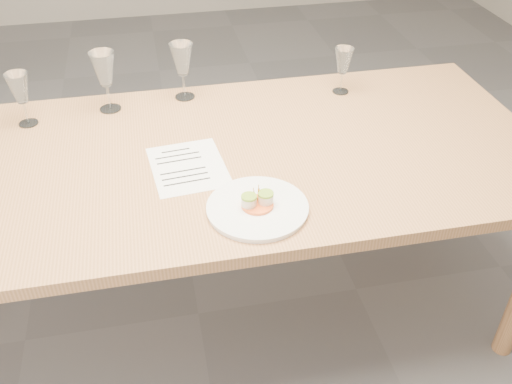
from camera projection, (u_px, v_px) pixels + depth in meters
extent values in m
plane|color=slate|center=(198.00, 313.00, 2.29)|extent=(7.00, 7.00, 0.00)
cube|color=tan|center=(185.00, 162.00, 1.85)|extent=(2.40, 1.00, 0.04)
cylinder|color=tan|center=(426.00, 156.00, 2.57)|extent=(0.07, 0.07, 0.71)
cylinder|color=white|center=(257.00, 208.00, 1.61)|extent=(0.29, 0.29, 0.01)
cylinder|color=white|center=(257.00, 207.00, 1.61)|extent=(0.29, 0.29, 0.01)
cylinder|color=orange|center=(257.00, 205.00, 1.61)|extent=(0.09, 0.09, 0.01)
cylinder|color=beige|center=(249.00, 201.00, 1.59)|extent=(0.04, 0.04, 0.03)
cylinder|color=beige|center=(266.00, 198.00, 1.60)|extent=(0.04, 0.04, 0.03)
cylinder|color=#8BAE30|center=(249.00, 197.00, 1.58)|extent=(0.04, 0.04, 0.01)
cylinder|color=#8BAE30|center=(266.00, 194.00, 1.59)|extent=(0.04, 0.04, 0.01)
cylinder|color=tan|center=(281.00, 214.00, 1.58)|extent=(0.04, 0.04, 0.00)
cube|color=white|center=(188.00, 167.00, 1.79)|extent=(0.25, 0.31, 0.00)
cube|color=black|center=(176.00, 151.00, 1.87)|extent=(0.09, 0.02, 0.00)
cube|color=black|center=(177.00, 155.00, 1.84)|extent=(0.14, 0.02, 0.00)
cube|color=black|center=(179.00, 160.00, 1.82)|extent=(0.14, 0.02, 0.00)
cube|color=black|center=(183.00, 171.00, 1.77)|extent=(0.14, 0.02, 0.00)
cube|color=black|center=(185.00, 176.00, 1.75)|extent=(0.14, 0.02, 0.00)
cube|color=black|center=(187.00, 182.00, 1.73)|extent=(0.14, 0.02, 0.00)
cylinder|color=white|center=(29.00, 123.00, 2.01)|extent=(0.07, 0.07, 0.00)
cylinder|color=white|center=(26.00, 113.00, 1.98)|extent=(0.01, 0.01, 0.08)
cone|color=white|center=(19.00, 88.00, 1.93)|extent=(0.08, 0.08, 0.11)
cylinder|color=white|center=(111.00, 109.00, 2.09)|extent=(0.08, 0.08, 0.00)
cylinder|color=white|center=(108.00, 97.00, 2.07)|extent=(0.01, 0.01, 0.09)
cone|color=white|center=(104.00, 69.00, 2.00)|extent=(0.09, 0.09, 0.12)
cylinder|color=white|center=(185.00, 97.00, 2.17)|extent=(0.08, 0.08, 0.00)
cylinder|color=white|center=(184.00, 85.00, 2.14)|extent=(0.01, 0.01, 0.09)
cone|color=white|center=(182.00, 59.00, 2.08)|extent=(0.09, 0.09, 0.12)
cylinder|color=white|center=(340.00, 91.00, 2.21)|extent=(0.06, 0.06, 0.00)
cylinder|color=white|center=(341.00, 82.00, 2.18)|extent=(0.01, 0.01, 0.08)
cone|color=white|center=(343.00, 61.00, 2.13)|extent=(0.07, 0.07, 0.10)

